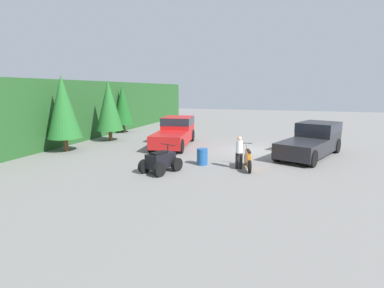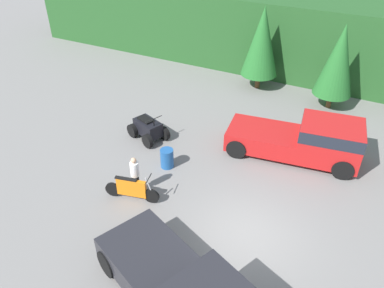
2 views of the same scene
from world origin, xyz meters
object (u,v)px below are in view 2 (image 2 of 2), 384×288
at_px(quad_atv, 148,129).
at_px(pickup_truck_red, 307,139).
at_px(rider_person, 135,174).
at_px(dirt_bike, 132,189).
at_px(steel_barrel, 167,158).

bearing_deg(quad_atv, pickup_truck_red, 35.07).
xyz_separation_m(pickup_truck_red, quad_atv, (-7.19, -1.87, -0.51)).
bearing_deg(rider_person, dirt_bike, -77.44).
height_order(quad_atv, steel_barrel, quad_atv).
bearing_deg(quad_atv, dirt_bike, -44.69).
relative_size(pickup_truck_red, quad_atv, 2.70).
xyz_separation_m(quad_atv, steel_barrel, (2.00, -1.57, -0.08)).
bearing_deg(dirt_bike, rider_person, 90.43).
bearing_deg(quad_atv, rider_person, -43.46).
bearing_deg(rider_person, pickup_truck_red, 43.77).
distance_m(dirt_bike, rider_person, 0.61).
distance_m(rider_person, steel_barrel, 2.08).
bearing_deg(rider_person, quad_atv, 114.75).
height_order(rider_person, steel_barrel, rider_person).
distance_m(quad_atv, rider_person, 4.01).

